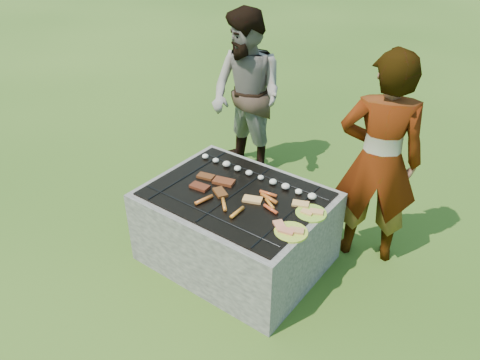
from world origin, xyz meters
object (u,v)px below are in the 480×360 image
object	(u,v)px
bystander	(247,97)
plate_far	(311,213)
cook	(379,162)
plate_near	(291,232)
fire_pit	(236,229)

from	to	relation	value
bystander	plate_far	bearing A→B (deg)	-26.78
plate_far	cook	bearing A→B (deg)	69.37
plate_far	bystander	size ratio (longest dim) A/B	0.16
cook	plate_near	bearing A→B (deg)	52.88
bystander	cook	bearing A→B (deg)	-5.57
cook	bystander	xyz separation A→B (m)	(-1.53, 0.47, -0.01)
plate_far	plate_near	world-z (taller)	same
plate_far	cook	xyz separation A→B (m)	(0.21, 0.57, 0.22)
fire_pit	cook	xyz separation A→B (m)	(0.78, 0.68, 0.55)
cook	bystander	distance (m)	1.60
fire_pit	plate_far	world-z (taller)	plate_far
plate_near	bystander	bearing A→B (deg)	135.18
fire_pit	bystander	distance (m)	1.48
plate_far	bystander	bearing A→B (deg)	141.56
plate_far	plate_near	xyz separation A→B (m)	(-0.00, -0.26, 0.00)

